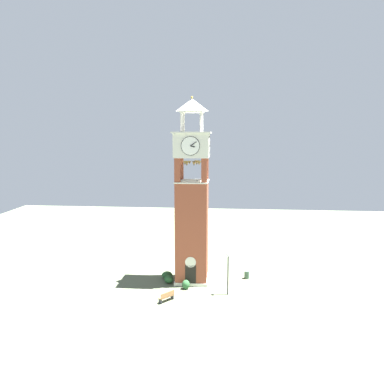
{
  "coord_description": "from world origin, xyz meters",
  "views": [
    {
      "loc": [
        3.47,
        -38.19,
        15.15
      ],
      "look_at": [
        0.0,
        0.0,
        9.42
      ],
      "focal_mm": 35.78,
      "sensor_mm": 36.0,
      "label": 1
    }
  ],
  "objects_px": {
    "clock_tower": "(192,208)",
    "lamp_post": "(228,266)",
    "park_bench": "(167,296)",
    "trash_bin": "(247,275)"
  },
  "relations": [
    {
      "from": "clock_tower",
      "to": "lamp_post",
      "type": "xyz_separation_m",
      "value": [
        3.73,
        -3.23,
        -4.91
      ]
    },
    {
      "from": "clock_tower",
      "to": "park_bench",
      "type": "height_order",
      "value": "clock_tower"
    },
    {
      "from": "lamp_post",
      "to": "trash_bin",
      "type": "relative_size",
      "value": 5.18
    },
    {
      "from": "lamp_post",
      "to": "trash_bin",
      "type": "bearing_deg",
      "value": 65.06
    },
    {
      "from": "clock_tower",
      "to": "trash_bin",
      "type": "height_order",
      "value": "clock_tower"
    },
    {
      "from": "park_bench",
      "to": "lamp_post",
      "type": "height_order",
      "value": "lamp_post"
    },
    {
      "from": "trash_bin",
      "to": "park_bench",
      "type": "bearing_deg",
      "value": -139.87
    },
    {
      "from": "lamp_post",
      "to": "park_bench",
      "type": "bearing_deg",
      "value": -159.81
    },
    {
      "from": "clock_tower",
      "to": "park_bench",
      "type": "distance_m",
      "value": 9.18
    },
    {
      "from": "clock_tower",
      "to": "park_bench",
      "type": "xyz_separation_m",
      "value": [
        -1.85,
        -5.29,
        -7.27
      ]
    }
  ]
}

